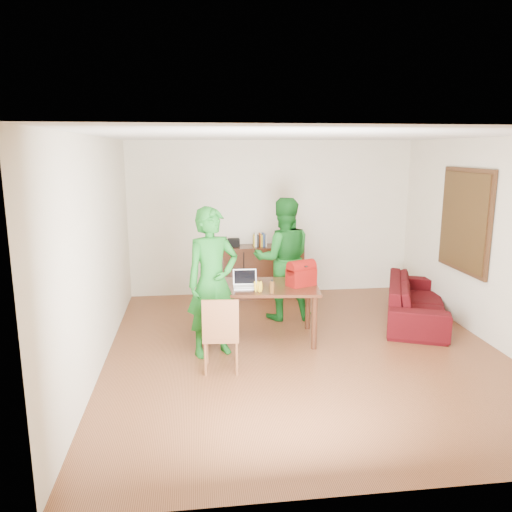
{
  "coord_description": "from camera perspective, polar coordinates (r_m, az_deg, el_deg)",
  "views": [
    {
      "loc": [
        -1.37,
        -5.91,
        2.54
      ],
      "look_at": [
        -0.54,
        0.69,
        1.12
      ],
      "focal_mm": 35.0,
      "sensor_mm": 36.0,
      "label": 1
    }
  ],
  "objects": [
    {
      "name": "bananas",
      "position": [
        6.39,
        0.25,
        -3.91
      ],
      "size": [
        0.17,
        0.12,
        0.06
      ],
      "primitive_type": null,
      "rotation": [
        0.0,
        0.0,
        0.23
      ],
      "color": "gold",
      "rests_on": "table"
    },
    {
      "name": "room",
      "position": [
        6.32,
        5.61,
        0.77
      ],
      "size": [
        5.2,
        5.7,
        2.9
      ],
      "color": "#4B2712",
      "rests_on": "ground"
    },
    {
      "name": "laptop",
      "position": [
        6.58,
        -1.21,
        -3.3
      ],
      "size": [
        0.32,
        0.23,
        0.22
      ],
      "rotation": [
        0.0,
        0.0,
        -0.04
      ],
      "color": "white",
      "rests_on": "table"
    },
    {
      "name": "chair",
      "position": [
        5.93,
        -3.99,
        -10.52
      ],
      "size": [
        0.44,
        0.43,
        0.91
      ],
      "rotation": [
        0.0,
        0.0,
        -0.08
      ],
      "color": "brown",
      "rests_on": "ground"
    },
    {
      "name": "person_far",
      "position": [
        7.53,
        3.12,
        -0.34
      ],
      "size": [
        0.92,
        0.73,
        1.85
      ],
      "primitive_type": "imported",
      "rotation": [
        0.0,
        0.0,
        3.11
      ],
      "color": "#125518",
      "rests_on": "ground"
    },
    {
      "name": "table",
      "position": [
        6.73,
        0.21,
        -4.16
      ],
      "size": [
        1.7,
        1.08,
        0.75
      ],
      "rotation": [
        0.0,
        0.0,
        -0.11
      ],
      "color": "black",
      "rests_on": "ground"
    },
    {
      "name": "person_near",
      "position": [
        6.19,
        -5.0,
        -3.01
      ],
      "size": [
        0.8,
        0.67,
        1.87
      ],
      "primitive_type": "imported",
      "rotation": [
        0.0,
        0.0,
        0.38
      ],
      "color": "#15611B",
      "rests_on": "ground"
    },
    {
      "name": "red_bag",
      "position": [
        6.7,
        5.2,
        -2.24
      ],
      "size": [
        0.43,
        0.35,
        0.27
      ],
      "primitive_type": "cube",
      "rotation": [
        0.0,
        0.0,
        0.43
      ],
      "color": "maroon",
      "rests_on": "table"
    },
    {
      "name": "bottle",
      "position": [
        6.34,
        1.83,
        -3.49
      ],
      "size": [
        0.07,
        0.07,
        0.18
      ],
      "primitive_type": "cylinder",
      "rotation": [
        0.0,
        0.0,
        0.17
      ],
      "color": "#522F12",
      "rests_on": "table"
    },
    {
      "name": "sofa",
      "position": [
        7.97,
        17.87,
        -4.82
      ],
      "size": [
        1.57,
        2.25,
        0.61
      ],
      "primitive_type": "imported",
      "rotation": [
        0.0,
        0.0,
        1.17
      ],
      "color": "#3A070C",
      "rests_on": "ground"
    }
  ]
}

